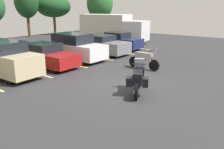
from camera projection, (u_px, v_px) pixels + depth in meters
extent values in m
cube|color=#2D2D30|center=(128.00, 87.00, 11.21)|extent=(44.00, 44.00, 0.10)
cylinder|color=black|center=(139.00, 81.00, 10.90)|extent=(0.65, 0.41, 0.67)
cylinder|color=black|center=(136.00, 92.00, 9.49)|extent=(0.65, 0.41, 0.67)
cube|color=black|center=(138.00, 77.00, 10.08)|extent=(1.17, 0.85, 0.48)
cylinder|color=#B2B2B7|center=(139.00, 73.00, 10.67)|extent=(0.49, 0.30, 1.14)
cylinder|color=black|center=(139.00, 64.00, 10.48)|extent=(0.32, 0.57, 0.04)
cube|color=black|center=(139.00, 72.00, 10.67)|extent=(0.60, 0.61, 0.44)
cube|color=#B2C1CC|center=(139.00, 62.00, 10.61)|extent=(0.35, 0.47, 0.39)
cube|color=black|center=(129.00, 81.00, 9.85)|extent=(0.50, 0.42, 0.36)
cube|color=black|center=(145.00, 82.00, 9.74)|extent=(0.50, 0.42, 0.36)
cylinder|color=black|center=(154.00, 65.00, 13.82)|extent=(0.17, 0.67, 0.66)
cylinder|color=black|center=(134.00, 62.00, 14.75)|extent=(0.17, 0.67, 0.66)
cube|color=gray|center=(144.00, 57.00, 14.17)|extent=(0.37, 1.11, 0.49)
cylinder|color=#B2B2B7|center=(153.00, 58.00, 13.79)|extent=(0.11, 0.52, 1.13)
cylinder|color=black|center=(152.00, 51.00, 13.72)|extent=(0.62, 0.08, 0.04)
cube|color=#EAE066|center=(25.00, 70.00, 13.99)|extent=(0.12, 4.98, 0.01)
cube|color=#EAE066|center=(61.00, 62.00, 16.05)|extent=(0.12, 4.98, 0.01)
cube|color=#EAE066|center=(88.00, 56.00, 18.11)|extent=(0.12, 4.98, 0.01)
cube|color=#EAE066|center=(110.00, 51.00, 20.17)|extent=(0.12, 4.98, 0.01)
cube|color=#EAE066|center=(127.00, 47.00, 22.23)|extent=(0.12, 4.98, 0.01)
cube|color=#C1B289|center=(3.00, 62.00, 12.80)|extent=(1.97, 4.95, 1.09)
cylinder|color=black|center=(34.00, 71.00, 12.60)|extent=(0.25, 0.70, 0.69)
cylinder|color=black|center=(9.00, 77.00, 11.41)|extent=(0.25, 0.70, 0.69)
cylinder|color=black|center=(0.00, 63.00, 14.42)|extent=(0.25, 0.70, 0.69)
cube|color=maroon|center=(46.00, 58.00, 14.77)|extent=(1.88, 4.50, 0.74)
cube|color=black|center=(43.00, 47.00, 14.74)|extent=(1.67, 2.00, 0.51)
cylinder|color=black|center=(72.00, 63.00, 14.57)|extent=(0.24, 0.62, 0.61)
cylinder|color=black|center=(53.00, 68.00, 13.40)|extent=(0.24, 0.62, 0.61)
cylinder|color=black|center=(41.00, 57.00, 16.28)|extent=(0.24, 0.62, 0.61)
cylinder|color=black|center=(21.00, 61.00, 15.11)|extent=(0.24, 0.62, 0.61)
cube|color=white|center=(77.00, 50.00, 16.60)|extent=(1.93, 4.32, 0.96)
cube|color=black|center=(72.00, 38.00, 16.61)|extent=(1.76, 2.56, 0.66)
cylinder|color=black|center=(100.00, 56.00, 16.45)|extent=(0.23, 0.66, 0.66)
cylinder|color=black|center=(84.00, 60.00, 15.22)|extent=(0.23, 0.66, 0.66)
cylinder|color=black|center=(71.00, 51.00, 18.18)|extent=(0.23, 0.66, 0.66)
cylinder|color=black|center=(54.00, 55.00, 16.95)|extent=(0.23, 0.66, 0.66)
cube|color=slate|center=(101.00, 46.00, 18.85)|extent=(1.92, 4.68, 0.84)
cube|color=black|center=(99.00, 38.00, 18.75)|extent=(1.76, 2.10, 0.44)
cylinder|color=black|center=(123.00, 51.00, 18.63)|extent=(0.22, 0.62, 0.62)
cylinder|color=black|center=(110.00, 54.00, 17.37)|extent=(0.22, 0.62, 0.62)
cylinder|color=black|center=(93.00, 47.00, 20.49)|extent=(0.22, 0.62, 0.62)
cylinder|color=black|center=(79.00, 49.00, 19.24)|extent=(0.22, 0.62, 0.62)
cube|color=navy|center=(118.00, 42.00, 21.08)|extent=(1.87, 4.25, 0.79)
cube|color=black|center=(117.00, 35.00, 20.96)|extent=(1.68, 1.84, 0.49)
cylinder|color=black|center=(137.00, 46.00, 20.93)|extent=(0.23, 0.63, 0.63)
cylinder|color=black|center=(127.00, 48.00, 19.75)|extent=(0.23, 0.63, 0.63)
cylinder|color=black|center=(111.00, 43.00, 22.56)|extent=(0.23, 0.63, 0.63)
cylinder|color=black|center=(101.00, 45.00, 21.38)|extent=(0.23, 0.63, 0.63)
cube|color=silver|center=(136.00, 31.00, 23.55)|extent=(2.51, 2.29, 1.94)
cube|color=beige|center=(106.00, 27.00, 25.18)|extent=(2.93, 5.41, 2.51)
cylinder|color=black|center=(139.00, 39.00, 24.62)|extent=(0.42, 0.93, 0.90)
cylinder|color=black|center=(131.00, 41.00, 23.03)|extent=(0.42, 0.93, 0.90)
cylinder|color=black|center=(101.00, 36.00, 26.84)|extent=(0.42, 0.93, 0.90)
cylinder|color=black|center=(92.00, 38.00, 25.25)|extent=(0.42, 0.93, 0.90)
cylinder|color=#4C3823|center=(55.00, 26.00, 32.79)|extent=(0.34, 0.34, 2.24)
ellipsoid|color=#19421E|center=(54.00, 6.00, 32.08)|extent=(4.62, 4.62, 2.91)
cylinder|color=#4C3823|center=(100.00, 26.00, 33.54)|extent=(0.34, 0.34, 1.95)
ellipsoid|color=#285B28|center=(100.00, 4.00, 32.69)|extent=(3.61, 3.61, 4.22)
cylinder|color=#4C3823|center=(29.00, 28.00, 29.62)|extent=(0.35, 0.35, 2.29)
ellipsoid|color=#19421E|center=(26.00, 1.00, 28.75)|extent=(2.90, 2.90, 4.05)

